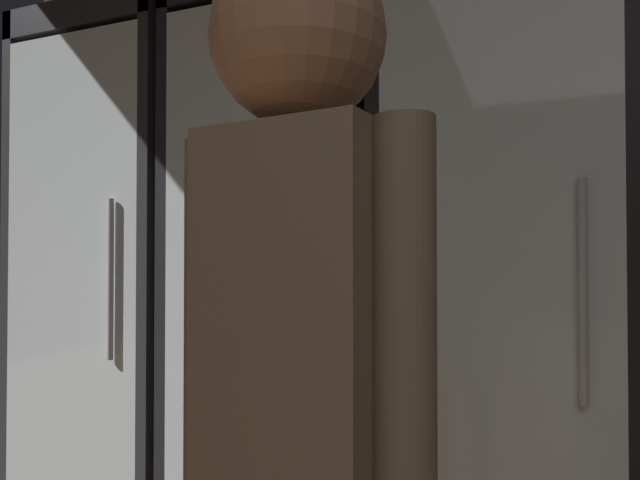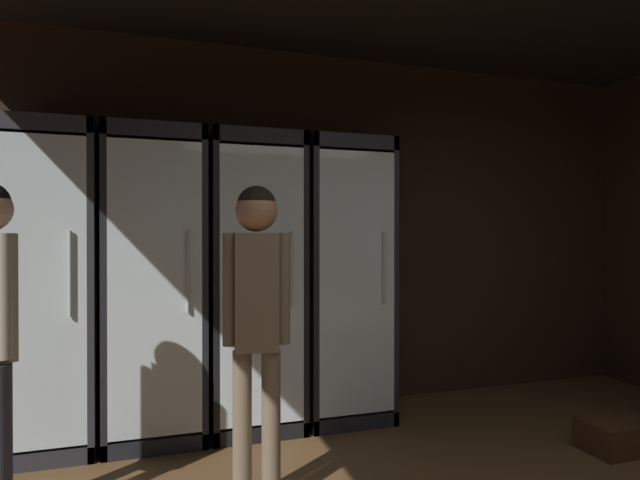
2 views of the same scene
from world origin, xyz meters
name	(u,v)px [view 1 (image 1 of 2)]	position (x,y,z in m)	size (l,w,h in m)	color
cooler_far_left	(138,305)	(-2.18, 2.73, 1.01)	(0.63, 0.61, 2.06)	#2B2B30
cooler_left	(296,311)	(-1.51, 2.73, 1.02)	(0.63, 0.61, 2.06)	black
cooler_center	(501,326)	(-0.85, 2.73, 1.00)	(0.63, 0.61, 2.06)	black
shopper_near	(298,419)	(-1.02, 1.65, 1.03)	(0.33, 0.21, 1.60)	#72604C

